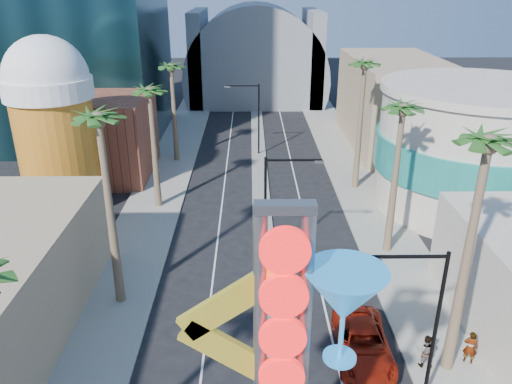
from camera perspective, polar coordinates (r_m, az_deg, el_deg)
name	(u,v)px	position (r m, az deg, el deg)	size (l,w,h in m)	color
sidewalk_west	(162,184)	(49.13, -10.65, 0.89)	(5.00, 100.00, 0.15)	gray
sidewalk_east	(358,183)	(49.51, 11.56, 0.99)	(5.00, 100.00, 0.15)	gray
median	(260,173)	(51.19, 0.43, 2.22)	(1.60, 84.00, 0.15)	gray
brick_filler_west	(99,136)	(52.12, -17.53, 6.07)	(10.00, 10.00, 8.00)	brown
filler_east	(394,103)	(61.71, 15.51, 9.82)	(10.00, 20.00, 10.00)	tan
beer_mug	(53,120)	(44.17, -22.16, 7.68)	(7.00, 7.00, 14.50)	#C3721A
turquoise_building	(475,148)	(46.01, 23.77, 4.60)	(16.60, 16.60, 10.60)	#B2A997
canopy	(256,73)	(83.01, -0.03, 13.41)	(22.00, 16.00, 22.00)	slate
neon_sign	(307,351)	(16.98, 5.83, -17.59)	(6.53, 2.60, 12.55)	gray
streetlight_0	(274,202)	(32.75, 2.03, -1.17)	(3.79, 0.25, 8.00)	black
streetlight_1	(254,112)	(55.47, -0.25, 9.08)	(3.79, 0.25, 8.00)	black
streetlight_2	(427,315)	(23.65, 18.98, -13.19)	(3.45, 0.25, 8.00)	black
palm_1	(100,133)	(28.05, -17.41, 6.51)	(2.40, 2.40, 12.70)	brown
palm_2	(150,99)	(41.56, -12.02, 10.32)	(2.40, 2.40, 11.20)	brown
palm_3	(171,73)	(53.17, -9.64, 13.22)	(2.40, 2.40, 11.20)	brown
palm_5	(486,161)	(23.29, 24.76, 3.24)	(2.40, 2.40, 13.20)	brown
palm_6	(402,119)	(34.38, 16.35, 8.03)	(2.40, 2.40, 11.70)	brown
palm_7	(364,73)	(45.56, 12.28, 13.12)	(2.40, 2.40, 12.70)	brown
red_pickup	(363,343)	(27.82, 12.13, -16.55)	(2.73, 5.93, 1.65)	maroon
pedestrian_a	(470,347)	(28.76, 23.28, -15.98)	(0.69, 0.45, 1.88)	gray
pedestrian_b	(425,351)	(27.77, 18.78, -16.83)	(0.89, 0.70, 1.84)	gray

